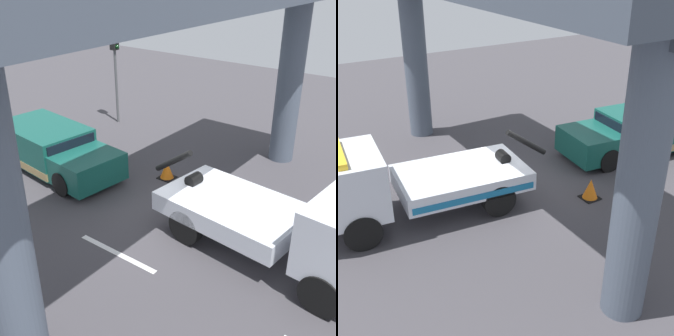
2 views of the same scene
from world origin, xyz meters
TOP-DOWN VIEW (x-y plane):
  - ground_plane at (0.00, 0.00)m, footprint 60.00×40.00m
  - lane_stripe_west at (-6.00, -2.38)m, footprint 2.60×0.16m
  - lane_stripe_mid at (0.00, -2.38)m, footprint 2.60×0.16m
  - tow_truck_white at (3.94, -0.08)m, footprint 7.34×3.00m
  - towed_van_green at (-5.33, 0.01)m, footprint 5.39×2.69m
  - traffic_cone_orange at (-1.58, 1.91)m, footprint 0.56×0.56m

SIDE VIEW (x-z plane):
  - ground_plane at x=0.00m, z-range -0.10..0.00m
  - lane_stripe_west at x=-6.00m, z-range 0.00..0.01m
  - lane_stripe_mid at x=0.00m, z-range 0.00..0.01m
  - traffic_cone_orange at x=-1.58m, z-range -0.02..0.65m
  - towed_van_green at x=-5.33m, z-range -0.01..1.57m
  - tow_truck_white at x=3.94m, z-range -0.03..2.43m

